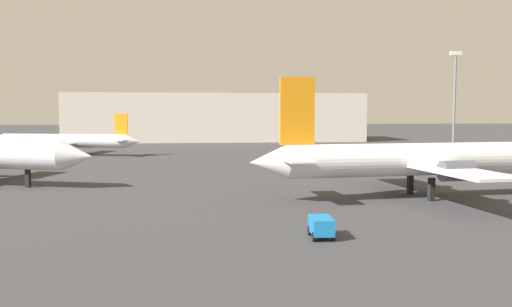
% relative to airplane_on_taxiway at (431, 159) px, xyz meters
% --- Properties ---
extents(airplane_on_taxiway, '(34.85, 23.65, 10.79)m').
position_rel_airplane_on_taxiway_xyz_m(airplane_on_taxiway, '(0.00, 0.00, 0.00)').
color(airplane_on_taxiway, white).
rests_on(airplane_on_taxiway, ground_plane).
extents(airplane_far_left, '(27.79, 19.99, 7.39)m').
position_rel_airplane_on_taxiway_xyz_m(airplane_far_left, '(-44.87, 50.20, -0.90)').
color(airplane_far_left, silver).
rests_on(airplane_far_left, ground_plane).
extents(baggage_cart, '(1.46, 2.45, 1.30)m').
position_rel_airplane_on_taxiway_xyz_m(baggage_cart, '(-13.48, -14.52, -2.76)').
color(baggage_cart, '#1972BF').
rests_on(baggage_cart, ground_plane).
extents(light_mast_right, '(2.40, 0.50, 19.90)m').
position_rel_airplane_on_taxiway_xyz_m(light_mast_right, '(30.46, 58.03, 7.70)').
color(light_mast_right, slate).
rests_on(light_mast_right, ground_plane).
extents(terminal_building, '(75.44, 21.73, 12.29)m').
position_rel_airplane_on_taxiway_xyz_m(terminal_building, '(-17.04, 95.85, 2.63)').
color(terminal_building, beige).
rests_on(terminal_building, ground_plane).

